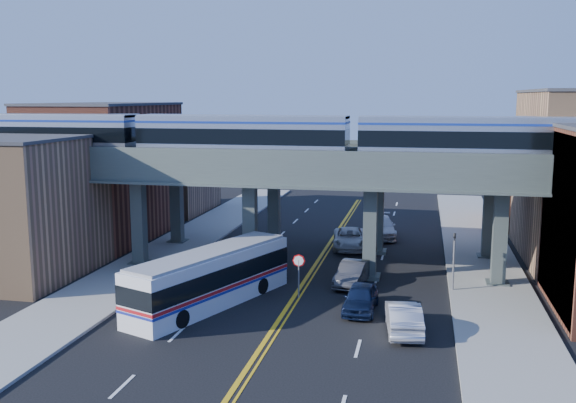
# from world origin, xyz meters

# --- Properties ---
(ground) EXTENTS (120.00, 120.00, 0.00)m
(ground) POSITION_xyz_m (0.00, 0.00, 0.00)
(ground) COLOR black
(ground) RESTS_ON ground
(sidewalk_west) EXTENTS (5.00, 70.00, 0.16)m
(sidewalk_west) POSITION_xyz_m (-11.50, 10.00, 0.08)
(sidewalk_west) COLOR gray
(sidewalk_west) RESTS_ON ground
(sidewalk_east) EXTENTS (5.00, 70.00, 0.16)m
(sidewalk_east) POSITION_xyz_m (11.50, 10.00, 0.08)
(sidewalk_east) COLOR gray
(sidewalk_east) RESTS_ON ground
(building_west_a) EXTENTS (8.00, 10.00, 9.00)m
(building_west_a) POSITION_xyz_m (-18.50, 4.00, 4.50)
(building_west_a) COLOR #A57B55
(building_west_a) RESTS_ON ground
(building_west_b) EXTENTS (8.00, 14.00, 11.00)m
(building_west_b) POSITION_xyz_m (-18.50, 16.00, 5.50)
(building_west_b) COLOR brown
(building_west_b) RESTS_ON ground
(building_west_c) EXTENTS (8.00, 10.00, 8.00)m
(building_west_c) POSITION_xyz_m (-18.50, 29.00, 4.00)
(building_west_c) COLOR #A57B55
(building_west_c) RESTS_ON ground
(building_east_c) EXTENTS (8.00, 10.00, 9.00)m
(building_east_c) POSITION_xyz_m (18.50, 29.00, 4.50)
(building_east_c) COLOR brown
(building_east_c) RESTS_ON ground
(mural_panel) EXTENTS (0.10, 9.50, 9.50)m
(mural_panel) POSITION_xyz_m (14.55, 4.00, 4.75)
(mural_panel) COLOR teal
(mural_panel) RESTS_ON ground
(elevated_viaduct_near) EXTENTS (52.00, 3.60, 7.40)m
(elevated_viaduct_near) POSITION_xyz_m (0.00, 8.00, 6.47)
(elevated_viaduct_near) COLOR #414C48
(elevated_viaduct_near) RESTS_ON ground
(elevated_viaduct_far) EXTENTS (52.00, 3.60, 7.40)m
(elevated_viaduct_far) POSITION_xyz_m (0.00, 15.00, 6.47)
(elevated_viaduct_far) COLOR #414C48
(elevated_viaduct_far) RESTS_ON ground
(transit_train) EXTENTS (43.09, 2.70, 3.14)m
(transit_train) POSITION_xyz_m (-4.46, 8.00, 9.10)
(transit_train) COLOR black
(transit_train) RESTS_ON elevated_viaduct_near
(stop_sign) EXTENTS (0.76, 0.09, 2.63)m
(stop_sign) POSITION_xyz_m (0.30, 3.00, 1.76)
(stop_sign) COLOR slate
(stop_sign) RESTS_ON ground
(traffic_signal) EXTENTS (0.15, 0.18, 4.10)m
(traffic_signal) POSITION_xyz_m (9.20, 6.00, 2.30)
(traffic_signal) COLOR slate
(traffic_signal) RESTS_ON ground
(transit_bus) EXTENTS (6.72, 11.77, 3.00)m
(transit_bus) POSITION_xyz_m (-4.32, 0.72, 1.54)
(transit_bus) COLOR silver
(transit_bus) RESTS_ON ground
(car_lane_a) EXTENTS (1.82, 4.33, 1.46)m
(car_lane_a) POSITION_xyz_m (4.08, 1.41, 0.73)
(car_lane_a) COLOR #0D1733
(car_lane_a) RESTS_ON ground
(car_lane_b) EXTENTS (2.13, 4.64, 1.47)m
(car_lane_b) POSITION_xyz_m (3.11, 6.32, 0.74)
(car_lane_b) COLOR #313134
(car_lane_b) RESTS_ON ground
(car_lane_c) EXTENTS (3.20, 5.76, 1.52)m
(car_lane_c) POSITION_xyz_m (1.80, 16.14, 0.76)
(car_lane_c) COLOR silver
(car_lane_c) RESTS_ON ground
(car_lane_d) EXTENTS (3.15, 6.12, 1.70)m
(car_lane_d) POSITION_xyz_m (3.85, 20.83, 0.85)
(car_lane_d) COLOR silver
(car_lane_d) RESTS_ON ground
(car_parked_curb) EXTENTS (2.17, 4.82, 1.54)m
(car_parked_curb) POSITION_xyz_m (6.51, -1.34, 0.77)
(car_parked_curb) COLOR #B5B4BA
(car_parked_curb) RESTS_ON ground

